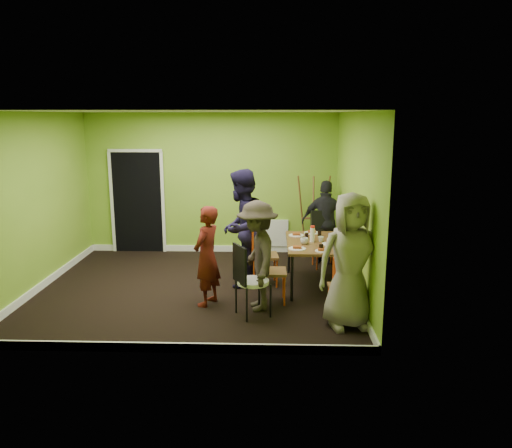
{
  "coord_description": "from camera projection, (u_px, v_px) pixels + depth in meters",
  "views": [
    {
      "loc": [
        1.22,
        -7.64,
        2.75
      ],
      "look_at": [
        0.97,
        0.0,
        1.07
      ],
      "focal_mm": 35.0,
      "sensor_mm": 36.0,
      "label": 1
    }
  ],
  "objects": [
    {
      "name": "ground",
      "position": [
        196.0,
        288.0,
        8.09
      ],
      "size": [
        5.0,
        5.0,
        0.0
      ],
      "primitive_type": "plane",
      "color": "black",
      "rests_on": "ground"
    },
    {
      "name": "room_walls",
      "position": [
        194.0,
        228.0,
        7.92
      ],
      "size": [
        5.04,
        4.54,
        2.82
      ],
      "color": "#75A329",
      "rests_on": "ground"
    },
    {
      "name": "dining_table",
      "position": [
        315.0,
        245.0,
        8.04
      ],
      "size": [
        0.9,
        1.5,
        0.75
      ],
      "color": "black",
      "rests_on": "ground"
    },
    {
      "name": "chair_left_far",
      "position": [
        259.0,
        250.0,
        8.14
      ],
      "size": [
        0.48,
        0.47,
        1.05
      ],
      "rotation": [
        0.0,
        0.0,
        -1.47
      ],
      "color": "#F05016",
      "rests_on": "ground"
    },
    {
      "name": "chair_left_near",
      "position": [
        267.0,
        265.0,
        7.39
      ],
      "size": [
        0.43,
        0.42,
        1.0
      ],
      "rotation": [
        0.0,
        0.0,
        -1.55
      ],
      "color": "#F05016",
      "rests_on": "ground"
    },
    {
      "name": "chair_back_end",
      "position": [
        323.0,
        227.0,
        9.22
      ],
      "size": [
        0.47,
        0.54,
        1.02
      ],
      "rotation": [
        0.0,
        0.0,
        3.28
      ],
      "color": "#F05016",
      "rests_on": "ground"
    },
    {
      "name": "chair_front_end",
      "position": [
        344.0,
        283.0,
        6.78
      ],
      "size": [
        0.4,
        0.4,
        0.91
      ],
      "rotation": [
        0.0,
        0.0,
        0.06
      ],
      "color": "#F05016",
      "rests_on": "ground"
    },
    {
      "name": "chair_bentwood",
      "position": [
        248.0,
        277.0,
        6.85
      ],
      "size": [
        0.54,
        0.54,
        1.03
      ],
      "rotation": [
        0.0,
        0.0,
        -1.09
      ],
      "color": "black",
      "rests_on": "ground"
    },
    {
      "name": "easel",
      "position": [
        313.0,
        216.0,
        9.78
      ],
      "size": [
        0.65,
        0.61,
        1.62
      ],
      "color": "brown",
      "rests_on": "ground"
    },
    {
      "name": "plate_near_left",
      "position": [
        296.0,
        235.0,
        8.43
      ],
      "size": [
        0.26,
        0.26,
        0.01
      ],
      "primitive_type": "cylinder",
      "color": "white",
      "rests_on": "dining_table"
    },
    {
      "name": "plate_near_right",
      "position": [
        297.0,
        249.0,
        7.59
      ],
      "size": [
        0.27,
        0.27,
        0.01
      ],
      "primitive_type": "cylinder",
      "color": "white",
      "rests_on": "dining_table"
    },
    {
      "name": "plate_far_back",
      "position": [
        312.0,
        233.0,
        8.61
      ],
      "size": [
        0.26,
        0.26,
        0.01
      ],
      "primitive_type": "cylinder",
      "color": "white",
      "rests_on": "dining_table"
    },
    {
      "name": "plate_far_front",
      "position": [
        322.0,
        251.0,
        7.46
      ],
      "size": [
        0.22,
        0.22,
        0.01
      ],
      "primitive_type": "cylinder",
      "color": "white",
      "rests_on": "dining_table"
    },
    {
      "name": "plate_wall_back",
      "position": [
        334.0,
        239.0,
        8.15
      ],
      "size": [
        0.24,
        0.24,
        0.01
      ],
      "primitive_type": "cylinder",
      "color": "white",
      "rests_on": "dining_table"
    },
    {
      "name": "plate_wall_front",
      "position": [
        331.0,
        244.0,
        7.87
      ],
      "size": [
        0.27,
        0.27,
        0.01
      ],
      "primitive_type": "cylinder",
      "color": "white",
      "rests_on": "dining_table"
    },
    {
      "name": "thermos",
      "position": [
        312.0,
        235.0,
        8.0
      ],
      "size": [
        0.08,
        0.08,
        0.23
      ],
      "primitive_type": "cylinder",
      "color": "white",
      "rests_on": "dining_table"
    },
    {
      "name": "blue_bottle",
      "position": [
        331.0,
        240.0,
        7.73
      ],
      "size": [
        0.08,
        0.08,
        0.2
      ],
      "primitive_type": "cylinder",
      "color": "#1A31C5",
      "rests_on": "dining_table"
    },
    {
      "name": "orange_bottle",
      "position": [
        313.0,
        236.0,
        8.26
      ],
      "size": [
        0.03,
        0.03,
        0.09
      ],
      "primitive_type": "cylinder",
      "color": "#F05016",
      "rests_on": "dining_table"
    },
    {
      "name": "glass_mid",
      "position": [
        307.0,
        236.0,
        8.21
      ],
      "size": [
        0.06,
        0.06,
        0.1
      ],
      "primitive_type": "cylinder",
      "color": "black",
      "rests_on": "dining_table"
    },
    {
      "name": "glass_back",
      "position": [
        320.0,
        233.0,
        8.4
      ],
      "size": [
        0.06,
        0.06,
        0.09
      ],
      "primitive_type": "cylinder",
      "color": "black",
      "rests_on": "dining_table"
    },
    {
      "name": "glass_front",
      "position": [
        321.0,
        247.0,
        7.49
      ],
      "size": [
        0.07,
        0.07,
        0.1
      ],
      "primitive_type": "cylinder",
      "color": "black",
      "rests_on": "dining_table"
    },
    {
      "name": "cup_a",
      "position": [
        304.0,
        241.0,
        7.88
      ],
      "size": [
        0.13,
        0.13,
        0.1
      ],
      "primitive_type": "imported",
      "color": "white",
      "rests_on": "dining_table"
    },
    {
      "name": "cup_b",
      "position": [
        321.0,
        239.0,
        8.03
      ],
      "size": [
        0.09,
        0.09,
        0.08
      ],
      "primitive_type": "imported",
      "color": "white",
      "rests_on": "dining_table"
    },
    {
      "name": "person_standing",
      "position": [
        207.0,
        256.0,
        7.25
      ],
      "size": [
        0.53,
        0.63,
        1.48
      ],
      "primitive_type": "imported",
      "rotation": [
        0.0,
        0.0,
        -1.95
      ],
      "color": "#50130D",
      "rests_on": "ground"
    },
    {
      "name": "person_left_far",
      "position": [
        241.0,
        228.0,
        8.08
      ],
      "size": [
        0.95,
        1.09,
        1.91
      ],
      "primitive_type": "imported",
      "rotation": [
        0.0,
        0.0,
        -1.85
      ],
      "color": "black",
      "rests_on": "ground"
    },
    {
      "name": "person_left_near",
      "position": [
        257.0,
        256.0,
        7.07
      ],
      "size": [
        0.77,
        1.12,
        1.58
      ],
      "primitive_type": "imported",
      "rotation": [
        0.0,
        0.0,
        -1.38
      ],
      "color": "#2F281F",
      "rests_on": "ground"
    },
    {
      "name": "person_back_end",
      "position": [
        326.0,
        222.0,
        9.32
      ],
      "size": [
        0.98,
        0.59,
        1.57
      ],
      "primitive_type": "imported",
      "rotation": [
        0.0,
        0.0,
        2.9
      ],
      "color": "black",
      "rests_on": "ground"
    },
    {
      "name": "person_front_end",
      "position": [
        350.0,
        261.0,
        6.46
      ],
      "size": [
        0.97,
        0.72,
        1.8
      ],
      "primitive_type": "imported",
      "rotation": [
        0.0,
        0.0,
        0.18
      ],
      "color": "gray",
      "rests_on": "ground"
    }
  ]
}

